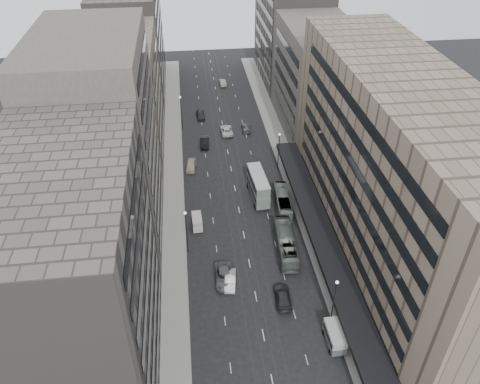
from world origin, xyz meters
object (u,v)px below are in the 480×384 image
vw_microbus (335,336)px  sedan_2 (224,276)px  double_decker (258,186)px  bus_near (286,243)px  bus_far (283,201)px  panel_van (197,222)px  sedan_1 (230,280)px

vw_microbus → sedan_2: 18.92m
double_decker → bus_near: bearing=-85.4°
double_decker → vw_microbus: bearing=-85.1°
bus_far → bus_near: bearing=85.2°
sedan_2 → vw_microbus: bearing=-43.4°
panel_van → sedan_1: panel_van is taller
bus_near → double_decker: double_decker is taller
sedan_2 → double_decker: bearing=68.6°
sedan_1 → sedan_2: (-0.83, 0.88, 0.07)m
sedan_1 → sedan_2: sedan_2 is taller
bus_far → double_decker: double_decker is taller
bus_near → bus_far: (1.82, 11.53, -0.20)m
vw_microbus → sedan_2: vw_microbus is taller
bus_near → sedan_1: 11.71m
bus_near → sedan_2: bus_near is taller
vw_microbus → sedan_1: size_ratio=1.02×
bus_far → sedan_2: (-12.47, -16.96, -0.59)m
sedan_1 → bus_far: bearing=64.7°
bus_near → vw_microbus: (2.91, -18.60, -0.20)m
double_decker → sedan_1: size_ratio=2.02×
bus_near → panel_van: (-14.19, 7.72, -0.33)m
vw_microbus → sedan_2: bearing=135.5°
panel_van → sedan_2: panel_van is taller
double_decker → vw_microbus: double_decker is taller
bus_far → double_decker: size_ratio=1.09×
panel_van → sedan_1: (4.36, -14.03, -0.53)m
bus_near → vw_microbus: size_ratio=2.46×
bus_near → panel_van: bearing=-24.8°
bus_near → sedan_1: size_ratio=2.51×
sedan_1 → double_decker: bearing=78.4°
double_decker → vw_microbus: (5.15, -33.84, -1.30)m
bus_far → sedan_1: (-11.64, -17.84, -0.66)m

